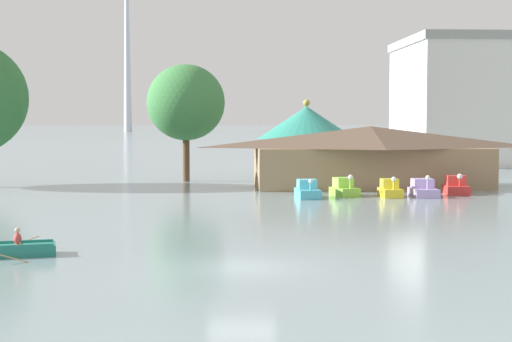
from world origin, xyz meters
TOP-DOWN VIEW (x-y plane):
  - ground_plane at (0.00, 0.00)m, footprint 2000.00×2000.00m
  - rowboat_with_rower at (-9.15, 2.89)m, footprint 3.68×3.72m
  - pedal_boat_cyan at (5.62, 25.88)m, footprint 1.64×2.99m
  - pedal_boat_lime at (8.42, 26.96)m, footprint 2.06×2.55m
  - pedal_boat_yellow at (11.60, 26.26)m, footprint 1.41×2.39m
  - pedal_boat_lavender at (14.03, 26.37)m, footprint 1.74×2.86m
  - pedal_boat_red at (16.91, 27.94)m, footprint 1.70×2.36m
  - boathouse at (11.81, 34.36)m, footprint 20.08×8.64m
  - green_roof_pavilion at (8.41, 49.71)m, footprint 9.99×9.99m
  - shoreline_tree_mid at (-3.42, 41.66)m, footprint 6.98×6.98m

SIDE VIEW (x-z plane):
  - ground_plane at x=0.00m, z-range 0.00..0.00m
  - rowboat_with_rower at x=-9.15m, z-range -0.41..0.90m
  - pedal_boat_lavender at x=14.03m, z-range -0.31..1.31m
  - pedal_boat_cyan at x=5.62m, z-range -0.20..1.22m
  - pedal_boat_yellow at x=11.60m, z-range -0.25..1.27m
  - pedal_boat_lime at x=8.42m, z-range -0.27..1.35m
  - pedal_boat_red at x=16.91m, z-range -0.25..1.35m
  - boathouse at x=11.81m, z-range 0.13..5.12m
  - green_roof_pavilion at x=8.41m, z-range 0.22..7.80m
  - shoreline_tree_mid at x=-3.42m, z-range 1.82..12.30m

